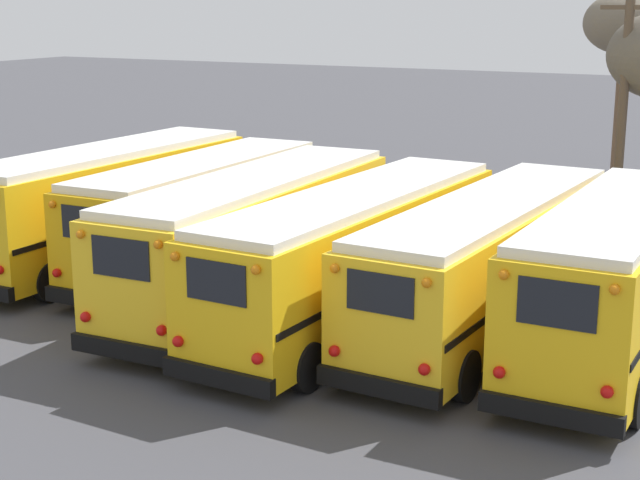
{
  "coord_description": "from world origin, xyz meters",
  "views": [
    {
      "loc": [
        10.75,
        -20.55,
        7.36
      ],
      "look_at": [
        0.0,
        -0.01,
        1.65
      ],
      "focal_mm": 55.0,
      "sensor_mm": 36.0,
      "label": 1
    }
  ],
  "objects_px": {
    "school_bus_0": "(110,201)",
    "school_bus_5": "(615,275)",
    "school_bus_4": "(489,260)",
    "school_bus_3": "(356,253)",
    "school_bus_1": "(200,212)",
    "school_bus_2": "(255,235)",
    "bare_tree_1": "(625,26)",
    "utility_pole": "(623,102)"
  },
  "relations": [
    {
      "from": "school_bus_0",
      "to": "school_bus_4",
      "type": "height_order",
      "value": "school_bus_0"
    },
    {
      "from": "school_bus_2",
      "to": "school_bus_3",
      "type": "bearing_deg",
      "value": -4.76
    },
    {
      "from": "school_bus_1",
      "to": "bare_tree_1",
      "type": "relative_size",
      "value": 1.25
    },
    {
      "from": "school_bus_0",
      "to": "school_bus_1",
      "type": "bearing_deg",
      "value": 6.66
    },
    {
      "from": "school_bus_2",
      "to": "school_bus_4",
      "type": "bearing_deg",
      "value": 7.93
    },
    {
      "from": "school_bus_0",
      "to": "school_bus_5",
      "type": "distance_m",
      "value": 14.25
    },
    {
      "from": "school_bus_3",
      "to": "school_bus_5",
      "type": "xyz_separation_m",
      "value": [
        5.68,
        0.63,
        0.06
      ]
    },
    {
      "from": "school_bus_2",
      "to": "school_bus_3",
      "type": "distance_m",
      "value": 2.85
    },
    {
      "from": "school_bus_3",
      "to": "school_bus_4",
      "type": "relative_size",
      "value": 0.99
    },
    {
      "from": "utility_pole",
      "to": "school_bus_5",
      "type": "bearing_deg",
      "value": -79.11
    },
    {
      "from": "school_bus_0",
      "to": "school_bus_5",
      "type": "bearing_deg",
      "value": -4.33
    },
    {
      "from": "school_bus_5",
      "to": "utility_pole",
      "type": "distance_m",
      "value": 12.45
    },
    {
      "from": "school_bus_0",
      "to": "school_bus_1",
      "type": "height_order",
      "value": "school_bus_0"
    },
    {
      "from": "school_bus_4",
      "to": "utility_pole",
      "type": "xyz_separation_m",
      "value": [
        0.53,
        11.6,
        2.52
      ]
    },
    {
      "from": "school_bus_4",
      "to": "bare_tree_1",
      "type": "relative_size",
      "value": 1.44
    },
    {
      "from": "school_bus_3",
      "to": "bare_tree_1",
      "type": "bearing_deg",
      "value": 83.87
    },
    {
      "from": "school_bus_5",
      "to": "school_bus_1",
      "type": "bearing_deg",
      "value": 172.94
    },
    {
      "from": "school_bus_2",
      "to": "school_bus_5",
      "type": "xyz_separation_m",
      "value": [
        8.53,
        0.39,
        0.02
      ]
    },
    {
      "from": "bare_tree_1",
      "to": "school_bus_3",
      "type": "bearing_deg",
      "value": -96.13
    },
    {
      "from": "school_bus_0",
      "to": "bare_tree_1",
      "type": "relative_size",
      "value": 1.32
    },
    {
      "from": "bare_tree_1",
      "to": "school_bus_5",
      "type": "bearing_deg",
      "value": -78.88
    },
    {
      "from": "utility_pole",
      "to": "school_bus_3",
      "type": "bearing_deg",
      "value": -104.97
    },
    {
      "from": "school_bus_0",
      "to": "school_bus_5",
      "type": "xyz_separation_m",
      "value": [
        14.21,
        -1.08,
        -0.03
      ]
    },
    {
      "from": "school_bus_2",
      "to": "school_bus_1",
      "type": "bearing_deg",
      "value": 147.67
    },
    {
      "from": "school_bus_0",
      "to": "bare_tree_1",
      "type": "distance_m",
      "value": 20.87
    },
    {
      "from": "school_bus_3",
      "to": "school_bus_1",
      "type": "bearing_deg",
      "value": 160.29
    },
    {
      "from": "school_bus_4",
      "to": "utility_pole",
      "type": "height_order",
      "value": "utility_pole"
    },
    {
      "from": "school_bus_4",
      "to": "bare_tree_1",
      "type": "distance_m",
      "value": 18.7
    },
    {
      "from": "school_bus_5",
      "to": "bare_tree_1",
      "type": "distance_m",
      "value": 19.38
    },
    {
      "from": "school_bus_1",
      "to": "school_bus_4",
      "type": "xyz_separation_m",
      "value": [
        8.52,
        -1.01,
        -0.04
      ]
    },
    {
      "from": "school_bus_0",
      "to": "school_bus_1",
      "type": "xyz_separation_m",
      "value": [
        2.84,
        0.33,
        -0.1
      ]
    },
    {
      "from": "school_bus_2",
      "to": "school_bus_0",
      "type": "bearing_deg",
      "value": 165.53
    },
    {
      "from": "school_bus_2",
      "to": "school_bus_3",
      "type": "relative_size",
      "value": 0.98
    },
    {
      "from": "school_bus_1",
      "to": "school_bus_2",
      "type": "distance_m",
      "value": 3.36
    },
    {
      "from": "school_bus_4",
      "to": "school_bus_3",
      "type": "bearing_deg",
      "value": -160.12
    },
    {
      "from": "utility_pole",
      "to": "school_bus_4",
      "type": "bearing_deg",
      "value": -92.64
    },
    {
      "from": "school_bus_0",
      "to": "school_bus_3",
      "type": "height_order",
      "value": "school_bus_0"
    },
    {
      "from": "school_bus_1",
      "to": "school_bus_5",
      "type": "relative_size",
      "value": 1.0
    },
    {
      "from": "school_bus_1",
      "to": "school_bus_5",
      "type": "height_order",
      "value": "school_bus_5"
    },
    {
      "from": "bare_tree_1",
      "to": "school_bus_4",
      "type": "bearing_deg",
      "value": -87.5
    },
    {
      "from": "school_bus_2",
      "to": "school_bus_4",
      "type": "height_order",
      "value": "school_bus_2"
    },
    {
      "from": "school_bus_0",
      "to": "school_bus_2",
      "type": "xyz_separation_m",
      "value": [
        5.68,
        -1.47,
        -0.04
      ]
    }
  ]
}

